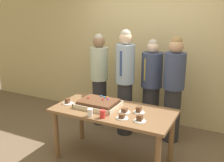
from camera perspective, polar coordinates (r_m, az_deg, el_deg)
ground_plane at (r=3.89m, az=0.25°, el=-16.61°), size 12.00×12.00×0.00m
interior_back_panel at (r=4.80m, az=8.90°, el=8.68°), size 8.00×0.12×3.00m
party_table at (r=3.58m, az=0.26°, el=-7.73°), size 1.63×0.80×0.76m
sheet_cake at (r=3.63m, az=-3.00°, el=-4.91°), size 0.57×0.44×0.12m
plated_slice_near_left at (r=3.45m, az=5.86°, el=-6.46°), size 0.15×0.15×0.08m
plated_slice_near_right at (r=3.78m, az=-9.64°, el=-4.58°), size 0.15×0.15×0.08m
plated_slice_far_left at (r=3.21m, az=6.06°, el=-8.25°), size 0.15×0.15×0.08m
plated_slice_far_right at (r=3.26m, az=2.22°, el=-7.87°), size 0.15×0.15×0.06m
plated_slice_center_front at (r=3.44m, az=2.74°, el=-6.59°), size 0.15×0.15×0.06m
drink_cup_nearest at (r=3.27m, az=-2.04°, el=-7.21°), size 0.07×0.07×0.10m
drink_cup_middle at (r=3.33m, az=-4.80°, el=-6.88°), size 0.07×0.07×0.10m
person_serving_front at (r=4.25m, az=2.86°, el=0.07°), size 0.30×0.30×1.75m
person_green_shirt_behind at (r=4.14m, az=13.24°, el=-1.51°), size 0.33×0.33×1.68m
person_striped_tie_right at (r=4.66m, az=-2.78°, el=0.69°), size 0.32×0.32×1.65m
person_far_right_suit at (r=4.42m, az=8.57°, el=-0.97°), size 0.35×0.35×1.59m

